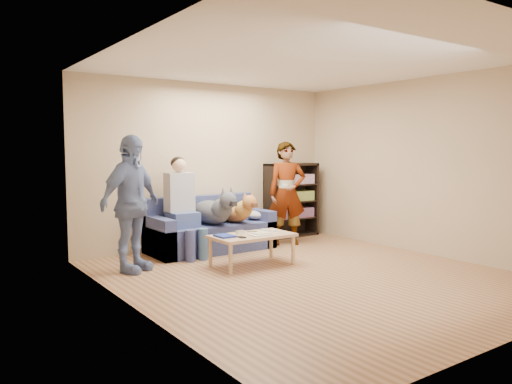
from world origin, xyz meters
TOP-DOWN VIEW (x-y plane):
  - ground at (0.00, 0.00)m, footprint 5.00×5.00m
  - ceiling at (0.00, 0.00)m, footprint 5.00×5.00m
  - wall_back at (0.00, 2.50)m, footprint 4.50×0.00m
  - wall_left at (-2.25, 0.00)m, footprint 0.00×5.00m
  - wall_right at (2.25, 0.00)m, footprint 0.00×5.00m
  - blanket at (0.58, 1.97)m, footprint 0.42×0.35m
  - person_standing_right at (1.02, 1.78)m, footprint 0.72×0.63m
  - person_standing_left at (-1.73, 1.48)m, footprint 1.10×0.86m
  - held_controller at (0.82, 1.58)m, footprint 0.05×0.12m
  - notebook_blue at (-0.69, 0.93)m, footprint 0.20×0.26m
  - papers at (-0.24, 0.78)m, footprint 0.26×0.20m
  - magazine at (-0.21, 0.80)m, footprint 0.22×0.17m
  - camera_silver at (-0.41, 1.00)m, footprint 0.11×0.06m
  - controller_a at (-0.01, 0.98)m, footprint 0.04×0.13m
  - controller_b at (0.07, 0.90)m, footprint 0.09×0.06m
  - headphone_cup_a at (-0.09, 0.86)m, footprint 0.07×0.07m
  - headphone_cup_b at (-0.09, 0.94)m, footprint 0.07×0.07m
  - pen_orange at (-0.31, 0.72)m, footprint 0.13×0.06m
  - pen_black at (-0.17, 1.06)m, footprint 0.13×0.08m
  - wallet at (-0.54, 0.76)m, footprint 0.07×0.12m
  - sofa at (-0.25, 2.10)m, footprint 1.90×0.85m
  - person_seated at (-0.76, 1.97)m, footprint 0.40×0.73m
  - dog_gray at (-0.27, 1.91)m, footprint 0.41×1.25m
  - dog_tan at (0.12, 1.90)m, footprint 0.35×1.14m
  - coffee_table at (-0.29, 0.88)m, footprint 1.10×0.60m
  - bookshelf at (1.55, 2.33)m, footprint 1.00×0.34m

SIDE VIEW (x-z plane):
  - ground at x=0.00m, z-range 0.00..0.00m
  - sofa at x=-0.25m, z-range -0.13..0.69m
  - coffee_table at x=-0.29m, z-range 0.16..0.58m
  - pen_orange at x=-0.31m, z-range 0.42..0.43m
  - pen_black at x=-0.17m, z-range 0.42..0.43m
  - papers at x=-0.24m, z-range 0.42..0.43m
  - wallet at x=-0.54m, z-range 0.42..0.43m
  - headphone_cup_a at x=-0.09m, z-range 0.42..0.44m
  - headphone_cup_b at x=-0.09m, z-range 0.42..0.44m
  - notebook_blue at x=-0.69m, z-range 0.42..0.45m
  - controller_a at x=-0.01m, z-range 0.42..0.45m
  - controller_b at x=0.07m, z-range 0.42..0.45m
  - magazine at x=-0.21m, z-range 0.43..0.45m
  - camera_silver at x=-0.41m, z-range 0.42..0.47m
  - blanket at x=0.58m, z-range 0.43..0.57m
  - dog_tan at x=0.12m, z-range 0.35..0.86m
  - dog_gray at x=-0.27m, z-range 0.34..0.93m
  - bookshelf at x=1.55m, z-range 0.03..1.33m
  - person_seated at x=-0.76m, z-range 0.04..1.51m
  - person_standing_right at x=1.02m, z-range 0.00..1.67m
  - person_standing_left at x=-1.73m, z-range 0.00..1.74m
  - held_controller at x=0.82m, z-range 0.98..1.01m
  - wall_back at x=0.00m, z-range -0.95..3.55m
  - wall_left at x=-2.25m, z-range -1.20..3.80m
  - wall_right at x=2.25m, z-range -1.20..3.80m
  - ceiling at x=0.00m, z-range 2.60..2.60m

